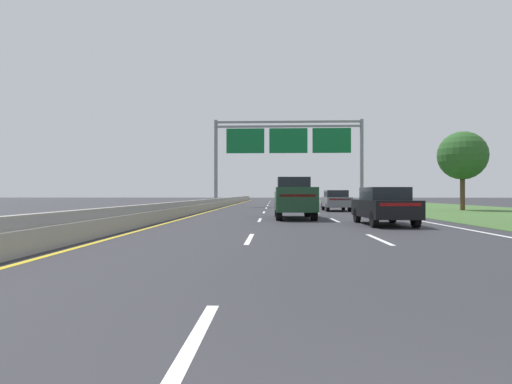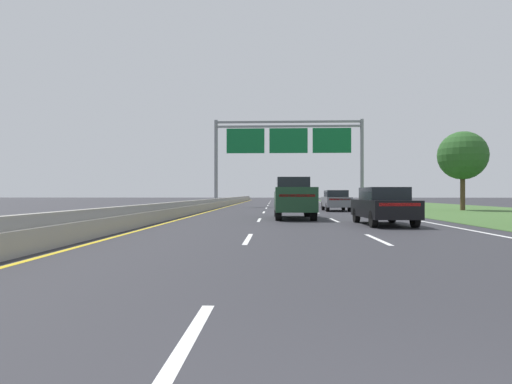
{
  "view_description": "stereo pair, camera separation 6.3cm",
  "coord_description": "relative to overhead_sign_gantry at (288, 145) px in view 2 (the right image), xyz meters",
  "views": [
    {
      "loc": [
        -1.14,
        -2.02,
        1.3
      ],
      "look_at": [
        -2.61,
        33.43,
        1.45
      ],
      "focal_mm": 30.5,
      "sensor_mm": 36.0,
      "label": 1
    },
    {
      "loc": [
        -1.08,
        -2.02,
        1.3
      ],
      "look_at": [
        -2.61,
        33.43,
        1.45
      ],
      "focal_mm": 30.5,
      "sensor_mm": 36.0,
      "label": 2
    }
  ],
  "objects": [
    {
      "name": "car_silver_centre_lane_sedan",
      "position": [
        -0.23,
        9.45,
        -5.45
      ],
      "size": [
        1.95,
        4.45,
        1.57
      ],
      "rotation": [
        0.0,
        0.0,
        1.54
      ],
      "color": "#B2B5BA",
      "rests_on": "ground"
    },
    {
      "name": "car_grey_right_lane_sedan",
      "position": [
        3.26,
        -10.55,
        -5.45
      ],
      "size": [
        1.84,
        4.41,
        1.57
      ],
      "rotation": [
        0.0,
        0.0,
        1.57
      ],
      "color": "slate",
      "rests_on": "ground"
    },
    {
      "name": "overhead_sign_gantry",
      "position": [
        0.0,
        0.0,
        0.0
      ],
      "size": [
        15.06,
        0.42,
        8.79
      ],
      "color": "gray",
      "rests_on": "ground"
    },
    {
      "name": "roadside_tree_mid",
      "position": [
        13.29,
        -9.23,
        -1.98
      ],
      "size": [
        3.77,
        3.77,
        6.18
      ],
      "color": "#4C3823",
      "rests_on": "ground"
    },
    {
      "name": "median_barrier_concrete",
      "position": [
        -6.9,
        -6.79,
        -5.91
      ],
      "size": [
        0.6,
        110.0,
        0.85
      ],
      "color": "#99968E",
      "rests_on": "ground"
    },
    {
      "name": "car_black_right_lane_sedan",
      "position": [
        3.16,
        -25.44,
        -5.45
      ],
      "size": [
        1.94,
        4.45,
        1.57
      ],
      "rotation": [
        0.0,
        0.0,
        1.6
      ],
      "color": "black",
      "rests_on": "ground"
    },
    {
      "name": "grass_verge_right",
      "position": [
        13.65,
        -6.79,
        -6.25
      ],
      "size": [
        14.0,
        110.0,
        0.02
      ],
      "primitive_type": "cube",
      "color": "#3D602D",
      "rests_on": "ground"
    },
    {
      "name": "lane_striping",
      "position": [
        -0.3,
        -7.25,
        -6.26
      ],
      "size": [
        11.96,
        106.0,
        0.01
      ],
      "color": "white",
      "rests_on": "ground"
    },
    {
      "name": "pickup_truck_darkgreen",
      "position": [
        -0.37,
        -20.75,
        -5.19
      ],
      "size": [
        2.07,
        5.43,
        2.2
      ],
      "rotation": [
        0.0,
        0.0,
        1.58
      ],
      "color": "#193D23",
      "rests_on": "ground"
    },
    {
      "name": "ground_plane",
      "position": [
        -0.3,
        -6.79,
        -6.26
      ],
      "size": [
        220.0,
        220.0,
        0.0
      ],
      "primitive_type": "plane",
      "color": "#2B2B30"
    }
  ]
}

